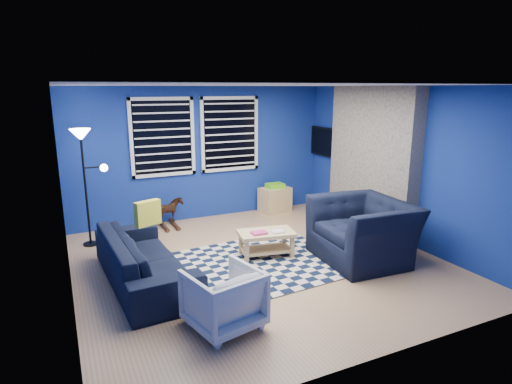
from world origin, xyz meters
The scene contains 18 objects.
floor centered at (0.00, 0.00, 0.00)m, with size 5.00×5.00×0.00m, color tan.
ceiling centered at (0.00, 0.00, 2.50)m, with size 5.00×5.00×0.00m, color white.
wall_back centered at (0.00, 2.50, 1.25)m, with size 5.00×5.00×0.00m, color navy.
wall_left centered at (-2.50, 0.00, 1.25)m, with size 5.00×5.00×0.00m, color navy.
wall_right centered at (2.50, 0.00, 1.25)m, with size 5.00×5.00×0.00m, color navy.
fireplace centered at (2.36, 0.50, 1.20)m, with size 0.65×2.00×2.50m.
window_left centered at (-0.75, 2.46, 1.60)m, with size 1.17×0.06×1.42m.
window_right centered at (0.55, 2.46, 1.60)m, with size 1.17×0.06×1.42m.
tv centered at (2.45, 2.00, 1.40)m, with size 0.07×1.00×0.58m.
rug centered at (-0.08, -0.04, 0.01)m, with size 2.50×2.00×0.02m, color black.
sofa centered at (-1.62, 0.07, 0.32)m, with size 0.87×2.22×0.65m, color black.
armchair_big centered at (1.42, -0.52, 0.44)m, with size 1.19×1.36×0.88m, color black.
armchair_bent centered at (-1.08, -1.38, 0.33)m, with size 0.69×0.72×0.65m, color gray.
rocking_horse centered at (-0.78, 2.18, 0.30)m, with size 0.54×0.25×0.46m, color #4C2A18.
coffee_table centered at (0.19, 0.17, 0.29)m, with size 0.89×0.61×0.41m.
cabinet centered at (1.43, 2.25, 0.26)m, with size 0.66×0.50×0.59m.
floor_lamp centered at (-2.13, 1.81, 1.52)m, with size 0.51×0.31×1.86m.
throw_pillow centered at (-1.47, 0.44, 0.82)m, with size 0.36×0.11×0.34m, color yellow.
Camera 1 is at (-2.50, -5.20, 2.47)m, focal length 30.00 mm.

